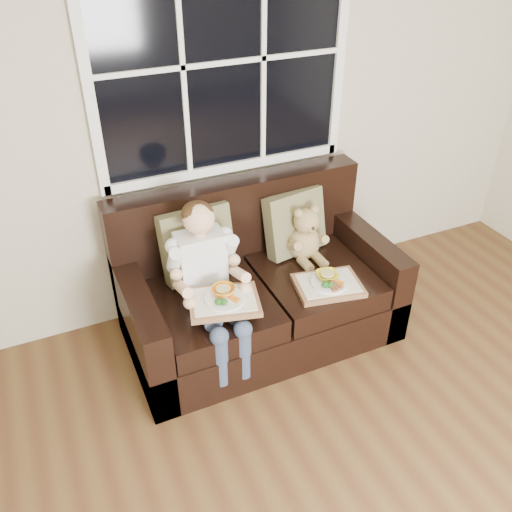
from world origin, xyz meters
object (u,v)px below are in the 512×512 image
loveseat (256,291)px  child (207,271)px  teddy_bear (305,237)px  tray_right (328,284)px  tray_left (224,300)px

loveseat → child: bearing=-161.6°
teddy_bear → tray_right: size_ratio=0.87×
loveseat → teddy_bear: 0.47m
loveseat → tray_right: size_ratio=3.80×
teddy_bear → tray_left: size_ratio=0.86×
loveseat → tray_right: bearing=-43.1°
loveseat → tray_left: size_ratio=3.76×
tray_left → tray_right: size_ratio=1.01×
teddy_bear → tray_left: (-0.71, -0.36, -0.03)m
loveseat → teddy_bear: size_ratio=4.37×
child → loveseat: bearing=18.4°
child → tray_right: 0.75m
child → tray_left: child is taller
loveseat → tray_right: (0.34, -0.32, 0.17)m
child → tray_right: size_ratio=2.05×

